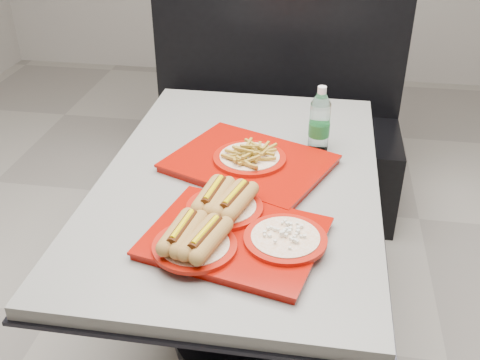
% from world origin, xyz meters
% --- Properties ---
extents(ground, '(6.00, 6.00, 0.00)m').
position_xyz_m(ground, '(0.00, 0.00, 0.00)').
color(ground, '#A09A8F').
rests_on(ground, ground).
extents(diner_table, '(0.92, 1.42, 0.75)m').
position_xyz_m(diner_table, '(0.00, 0.00, 0.58)').
color(diner_table, black).
rests_on(diner_table, ground).
extents(booth_bench, '(1.30, 0.57, 1.35)m').
position_xyz_m(booth_bench, '(0.00, 1.09, 0.40)').
color(booth_bench, black).
rests_on(booth_bench, ground).
extents(tray_near, '(0.53, 0.46, 0.10)m').
position_xyz_m(tray_near, '(0.03, -0.35, 0.79)').
color(tray_near, '#940C04').
rests_on(tray_near, diner_table).
extents(tray_far, '(0.61, 0.56, 0.10)m').
position_xyz_m(tray_far, '(0.02, 0.05, 0.78)').
color(tray_far, '#940C04').
rests_on(tray_far, diner_table).
extents(water_bottle, '(0.07, 0.07, 0.24)m').
position_xyz_m(water_bottle, '(0.25, 0.23, 0.85)').
color(water_bottle, silver).
rests_on(water_bottle, diner_table).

